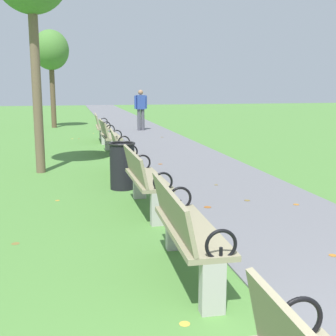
{
  "coord_description": "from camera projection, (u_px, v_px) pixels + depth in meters",
  "views": [
    {
      "loc": [
        -1.57,
        -1.15,
        1.85
      ],
      "look_at": [
        -0.05,
        5.64,
        0.55
      ],
      "focal_mm": 47.84,
      "sensor_mm": 36.0,
      "label": 1
    }
  ],
  "objects": [
    {
      "name": "paved_walkway",
      "position": [
        135.0,
        128.0,
        19.31
      ],
      "size": [
        2.46,
        44.0,
        0.02
      ],
      "primitive_type": "cube",
      "color": "slate",
      "rests_on": "ground"
    },
    {
      "name": "park_bench_2",
      "position": [
        186.0,
        229.0,
        4.3
      ],
      "size": [
        0.52,
        1.61,
        0.9
      ],
      "color": "gray",
      "rests_on": "ground"
    },
    {
      "name": "park_bench_3",
      "position": [
        144.0,
        179.0,
        6.59
      ],
      "size": [
        0.49,
        1.61,
        0.9
      ],
      "color": "gray",
      "rests_on": "ground"
    },
    {
      "name": "park_bench_4",
      "position": [
        122.0,
        151.0,
        9.26
      ],
      "size": [
        0.53,
        1.62,
        0.9
      ],
      "color": "gray",
      "rests_on": "ground"
    },
    {
      "name": "park_bench_5",
      "position": [
        109.0,
        136.0,
        12.02
      ],
      "size": [
        0.5,
        1.61,
        0.9
      ],
      "color": "gray",
      "rests_on": "ground"
    },
    {
      "name": "park_bench_6",
      "position": [
        102.0,
        127.0,
        14.6
      ],
      "size": [
        0.52,
        1.61,
        0.9
      ],
      "color": "gray",
      "rests_on": "ground"
    },
    {
      "name": "tree_2",
      "position": [
        51.0,
        51.0,
        18.87
      ],
      "size": [
        1.52,
        1.52,
        4.12
      ],
      "color": "brown",
      "rests_on": "ground"
    },
    {
      "name": "pedestrian_walking",
      "position": [
        141.0,
        108.0,
        17.95
      ],
      "size": [
        0.52,
        0.27,
        1.62
      ],
      "color": "#4C4C56",
      "rests_on": "paved_walkway"
    },
    {
      "name": "trash_bin",
      "position": [
        122.0,
        166.0,
        8.0
      ],
      "size": [
        0.48,
        0.48,
        0.84
      ],
      "color": "black",
      "rests_on": "ground"
    },
    {
      "name": "scattered_leaves",
      "position": [
        158.0,
        182.0,
        8.57
      ],
      "size": [
        4.19,
        17.47,
        0.02
      ],
      "color": "#93511E",
      "rests_on": "ground"
    }
  ]
}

